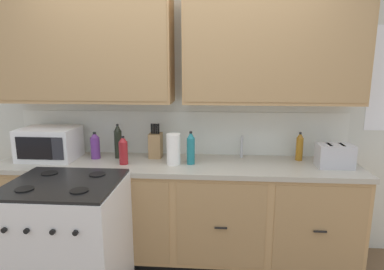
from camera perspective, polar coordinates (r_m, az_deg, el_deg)
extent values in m
cube|color=silver|center=(3.05, -1.96, 3.08)|extent=(4.23, 0.05, 2.50)
cube|color=silver|center=(3.05, -2.00, 0.37)|extent=(3.03, 0.01, 0.40)
cube|color=tan|center=(3.02, -17.91, 14.49)|extent=(1.47, 0.34, 0.95)
cube|color=#A58052|center=(2.86, -19.26, 14.59)|extent=(1.44, 0.01, 0.89)
cube|color=tan|center=(2.85, 13.93, 14.91)|extent=(1.47, 0.34, 0.95)
cube|color=#A58052|center=(2.67, 14.55, 15.10)|extent=(1.44, 0.01, 0.89)
cube|color=black|center=(3.19, -2.41, -19.56)|extent=(2.97, 0.48, 0.10)
cube|color=tan|center=(2.96, -2.56, -12.69)|extent=(3.03, 0.60, 0.77)
cube|color=#A88354|center=(3.05, -25.68, -13.19)|extent=(0.70, 0.01, 0.71)
cube|color=black|center=(3.04, -25.80, -13.41)|extent=(0.10, 0.01, 0.01)
cube|color=#A88354|center=(2.76, -11.44, -14.82)|extent=(0.70, 0.01, 0.71)
cube|color=black|center=(2.75, -11.51, -15.08)|extent=(0.10, 0.01, 0.01)
cube|color=#A88354|center=(2.67, 5.05, -15.61)|extent=(0.70, 0.01, 0.71)
cube|color=black|center=(2.66, 5.05, -15.88)|extent=(0.10, 0.01, 0.01)
cube|color=#A88354|center=(2.79, 21.40, -15.18)|extent=(0.70, 0.01, 0.71)
cube|color=black|center=(2.78, 21.48, -15.43)|extent=(0.10, 0.01, 0.01)
cube|color=#ADA899|center=(2.82, -2.63, -5.21)|extent=(3.06, 0.63, 0.04)
cube|color=#A8AAAF|center=(2.84, 8.87, -5.13)|extent=(0.56, 0.38, 0.02)
cube|color=white|center=(2.61, -20.72, -17.63)|extent=(0.76, 0.66, 0.92)
cube|color=black|center=(2.42, -21.53, -7.86)|extent=(0.74, 0.65, 0.02)
cylinder|color=black|center=(2.37, -27.20, -8.43)|extent=(0.12, 0.12, 0.01)
cylinder|color=black|center=(2.21, -19.10, -9.20)|extent=(0.12, 0.12, 0.01)
cylinder|color=black|center=(2.63, -23.60, -6.15)|extent=(0.12, 0.12, 0.01)
cylinder|color=black|center=(2.49, -16.20, -6.65)|extent=(0.12, 0.12, 0.01)
cylinder|color=black|center=(2.32, -29.99, -14.20)|extent=(0.03, 0.02, 0.03)
cylinder|color=black|center=(2.25, -26.94, -14.72)|extent=(0.03, 0.02, 0.03)
cylinder|color=black|center=(2.18, -23.20, -15.31)|extent=(0.03, 0.02, 0.03)
cylinder|color=black|center=(2.12, -19.70, -15.80)|extent=(0.03, 0.02, 0.03)
cube|color=white|center=(3.16, -23.60, -1.34)|extent=(0.48, 0.36, 0.28)
cube|color=black|center=(3.02, -25.88, -2.11)|extent=(0.31, 0.01, 0.19)
cube|color=#28282D|center=(2.92, -22.43, -2.24)|extent=(0.10, 0.01, 0.19)
cube|color=#B7B7BC|center=(2.91, 23.64, -3.34)|extent=(0.28, 0.18, 0.19)
cube|color=black|center=(2.87, 22.85, -1.59)|extent=(0.02, 0.13, 0.01)
cube|color=black|center=(2.90, 24.72, -1.60)|extent=(0.02, 0.13, 0.01)
cube|color=#9C794E|center=(2.96, -6.36, -1.81)|extent=(0.11, 0.14, 0.22)
cylinder|color=black|center=(2.93, -7.04, 1.10)|extent=(0.02, 0.02, 0.09)
cylinder|color=black|center=(2.92, -6.66, 1.10)|extent=(0.02, 0.02, 0.09)
cylinder|color=black|center=(2.92, -6.27, 1.09)|extent=(0.02, 0.02, 0.09)
cylinder|color=black|center=(2.92, -5.89, 1.09)|extent=(0.02, 0.02, 0.09)
cylinder|color=#B2B5BA|center=(2.98, 8.67, -2.01)|extent=(0.02, 0.02, 0.20)
cylinder|color=white|center=(2.73, -3.25, -2.50)|extent=(0.12, 0.12, 0.26)
cylinder|color=#663384|center=(3.04, -16.52, -2.18)|extent=(0.08, 0.08, 0.19)
cone|color=#663384|center=(3.01, -16.65, 0.02)|extent=(0.07, 0.07, 0.05)
cylinder|color=black|center=(3.01, -16.67, 0.32)|extent=(0.03, 0.03, 0.02)
cylinder|color=black|center=(3.00, -12.75, -1.61)|extent=(0.07, 0.07, 0.25)
cone|color=black|center=(2.97, -12.88, 1.29)|extent=(0.06, 0.06, 0.06)
cylinder|color=black|center=(2.96, -12.90, 1.73)|extent=(0.02, 0.02, 0.02)
cylinder|color=#1E707A|center=(2.74, -0.21, -2.83)|extent=(0.07, 0.07, 0.22)
cone|color=#1E707A|center=(2.71, -0.21, 0.04)|extent=(0.06, 0.06, 0.06)
cylinder|color=black|center=(2.70, -0.21, 0.45)|extent=(0.02, 0.02, 0.02)
cylinder|color=maroon|center=(2.80, -11.88, -3.08)|extent=(0.07, 0.07, 0.19)
cone|color=maroon|center=(2.78, -11.98, -0.67)|extent=(0.07, 0.07, 0.05)
cylinder|color=black|center=(2.77, -12.00, -0.35)|extent=(0.03, 0.03, 0.02)
cylinder|color=#9E6619|center=(3.01, 18.23, -2.35)|extent=(0.06, 0.06, 0.20)
cone|color=#9E6619|center=(2.98, 18.39, -0.02)|extent=(0.05, 0.05, 0.05)
cylinder|color=black|center=(2.98, 18.41, 0.30)|extent=(0.02, 0.02, 0.02)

